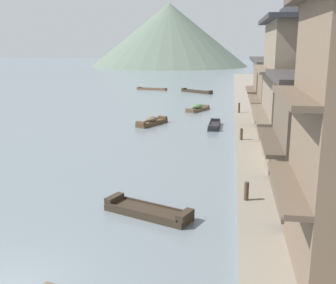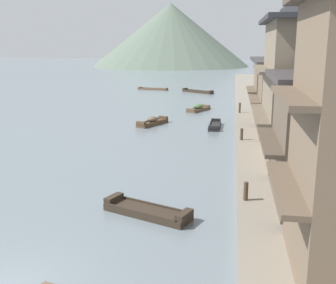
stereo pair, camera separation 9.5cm
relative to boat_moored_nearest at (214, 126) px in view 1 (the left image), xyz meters
The scene contains 14 objects.
riverbank_right 11.37m from the boat_moored_nearest, 17.29° to the left, with size 18.00×110.00×0.68m, color gray.
boat_moored_nearest is the anchor object (origin of this frame).
boat_moored_second 5.75m from the boat_moored_nearest, behind, with size 2.48×3.81×0.79m.
boat_moored_third 27.04m from the boat_moored_nearest, 98.19° to the left, with size 5.07×3.99×0.52m.
boat_moored_far 20.04m from the boat_moored_nearest, 95.74° to the right, with size 4.13×2.56×0.54m.
boat_midriver_drifting 31.76m from the boat_moored_nearest, 111.03° to the left, with size 5.09×2.07×0.38m.
boat_midriver_upstream 9.47m from the boat_moored_nearest, 103.68° to the left, with size 2.52×3.79×0.79m.
house_waterfront_tall 13.95m from the boat_moored_nearest, 64.80° to the right, with size 5.45×8.33×8.74m.
house_waterfront_narrow 9.02m from the boat_moored_nearest, 39.40° to the right, with size 7.12×5.78×6.14m.
house_waterfront_far 7.30m from the boat_moored_nearest, 12.61° to the left, with size 6.79×6.38×6.14m.
mooring_post_dock_near 19.35m from the boat_moored_nearest, 83.44° to the right, with size 0.20×0.20×0.82m, color #473828.
mooring_post_dock_mid 7.87m from the boat_moored_nearest, 73.59° to the right, with size 0.20×0.20×0.82m, color #473828.
mooring_post_dock_far 5.01m from the boat_moored_nearest, 63.25° to the left, with size 0.20×0.20×0.98m, color #473828.
hill_far_west 106.09m from the boat_moored_nearest, 100.73° to the left, with size 51.96×51.96×20.28m, color #5B6B5B.
Camera 1 is at (6.72, -9.78, 7.30)m, focal length 44.18 mm.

